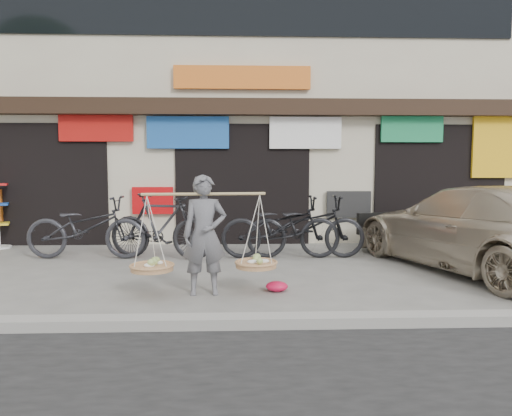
{
  "coord_description": "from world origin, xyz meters",
  "views": [
    {
      "loc": [
        -0.07,
        -6.77,
        1.69
      ],
      "look_at": [
        0.21,
        0.9,
        1.04
      ],
      "focal_mm": 32.0,
      "sensor_mm": 36.0,
      "label": 1
    }
  ],
  "objects_px": {
    "bike_2": "(281,227)",
    "suv": "(476,228)",
    "street_vendor": "(205,240)",
    "bike_1": "(161,226)",
    "bike_3": "(306,227)",
    "bike_0": "(86,227)"
  },
  "relations": [
    {
      "from": "bike_2",
      "to": "suv",
      "type": "xyz_separation_m",
      "value": [
        3.16,
        -1.2,
        0.12
      ]
    },
    {
      "from": "street_vendor",
      "to": "bike_1",
      "type": "distance_m",
      "value": 2.69
    },
    {
      "from": "bike_3",
      "to": "bike_2",
      "type": "bearing_deg",
      "value": 90.15
    },
    {
      "from": "suv",
      "to": "bike_0",
      "type": "bearing_deg",
      "value": -26.7
    },
    {
      "from": "street_vendor",
      "to": "suv",
      "type": "bearing_deg",
      "value": 10.29
    },
    {
      "from": "street_vendor",
      "to": "bike_0",
      "type": "relative_size",
      "value": 0.86
    },
    {
      "from": "bike_0",
      "to": "bike_1",
      "type": "xyz_separation_m",
      "value": [
        1.42,
        -0.09,
        0.03
      ]
    },
    {
      "from": "bike_1",
      "to": "bike_2",
      "type": "xyz_separation_m",
      "value": [
        2.27,
        0.0,
        -0.03
      ]
    },
    {
      "from": "bike_2",
      "to": "suv",
      "type": "bearing_deg",
      "value": -110.61
    },
    {
      "from": "bike_2",
      "to": "bike_3",
      "type": "height_order",
      "value": "same"
    },
    {
      "from": "bike_0",
      "to": "bike_3",
      "type": "bearing_deg",
      "value": -89.02
    },
    {
      "from": "street_vendor",
      "to": "bike_3",
      "type": "xyz_separation_m",
      "value": [
        1.73,
        2.5,
        -0.15
      ]
    },
    {
      "from": "street_vendor",
      "to": "suv",
      "type": "relative_size",
      "value": 0.37
    },
    {
      "from": "bike_3",
      "to": "suv",
      "type": "relative_size",
      "value": 0.43
    },
    {
      "from": "street_vendor",
      "to": "bike_2",
      "type": "height_order",
      "value": "street_vendor"
    },
    {
      "from": "bike_2",
      "to": "suv",
      "type": "distance_m",
      "value": 3.38
    },
    {
      "from": "street_vendor",
      "to": "bike_3",
      "type": "bearing_deg",
      "value": 49.14
    },
    {
      "from": "bike_2",
      "to": "bike_1",
      "type": "bearing_deg",
      "value": 90.22
    },
    {
      "from": "suv",
      "to": "street_vendor",
      "type": "bearing_deg",
      "value": 0.33
    },
    {
      "from": "suv",
      "to": "bike_3",
      "type": "bearing_deg",
      "value": -40.17
    },
    {
      "from": "bike_1",
      "to": "bike_2",
      "type": "bearing_deg",
      "value": -74.87
    },
    {
      "from": "street_vendor",
      "to": "bike_2",
      "type": "xyz_separation_m",
      "value": [
        1.25,
        2.5,
        -0.15
      ]
    }
  ]
}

